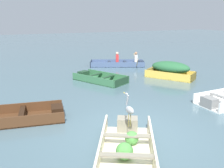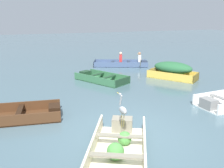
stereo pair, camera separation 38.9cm
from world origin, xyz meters
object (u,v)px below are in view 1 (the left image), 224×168
at_px(dinghy_cream_foreground, 127,147).
at_px(skiff_green_near_moored, 98,78).
at_px(rowboat_slate_blue_with_crew, 121,63).
at_px(skiff_dark_varnish_outer_moored, 9,118).
at_px(skiff_yellow_far_moored, 170,69).
at_px(heron_on_dinghy, 129,109).

height_order(dinghy_cream_foreground, skiff_green_near_moored, dinghy_cream_foreground).
height_order(dinghy_cream_foreground, rowboat_slate_blue_with_crew, rowboat_slate_blue_with_crew).
relative_size(skiff_green_near_moored, skiff_dark_varnish_outer_moored, 0.78).
relative_size(skiff_yellow_far_moored, rowboat_slate_blue_with_crew, 0.71).
xyz_separation_m(skiff_dark_varnish_outer_moored, rowboat_slate_blue_with_crew, (6.88, 6.38, 0.06)).
distance_m(skiff_dark_varnish_outer_moored, rowboat_slate_blue_with_crew, 9.38).
height_order(skiff_yellow_far_moored, rowboat_slate_blue_with_crew, rowboat_slate_blue_with_crew).
height_order(skiff_yellow_far_moored, heron_on_dinghy, heron_on_dinghy).
relative_size(skiff_green_near_moored, rowboat_slate_blue_with_crew, 0.81).
xyz_separation_m(rowboat_slate_blue_with_crew, heron_on_dinghy, (-4.15, -9.00, 0.72)).
bearing_deg(dinghy_cream_foreground, rowboat_slate_blue_with_crew, 64.83).
bearing_deg(skiff_yellow_far_moored, rowboat_slate_blue_with_crew, 103.23).
xyz_separation_m(dinghy_cream_foreground, heron_on_dinghy, (0.31, 0.48, 0.73)).
relative_size(dinghy_cream_foreground, heron_on_dinghy, 3.79).
relative_size(dinghy_cream_foreground, rowboat_slate_blue_with_crew, 0.90).
bearing_deg(rowboat_slate_blue_with_crew, skiff_green_near_moored, -132.11).
height_order(skiff_dark_varnish_outer_moored, rowboat_slate_blue_with_crew, rowboat_slate_blue_with_crew).
relative_size(dinghy_cream_foreground, skiff_green_near_moored, 1.11).
relative_size(skiff_yellow_far_moored, skiff_dark_varnish_outer_moored, 0.69).
relative_size(skiff_green_near_moored, heron_on_dinghy, 3.41).
bearing_deg(heron_on_dinghy, rowboat_slate_blue_with_crew, 65.24).
xyz_separation_m(dinghy_cream_foreground, skiff_dark_varnish_outer_moored, (-2.42, 3.10, -0.04)).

